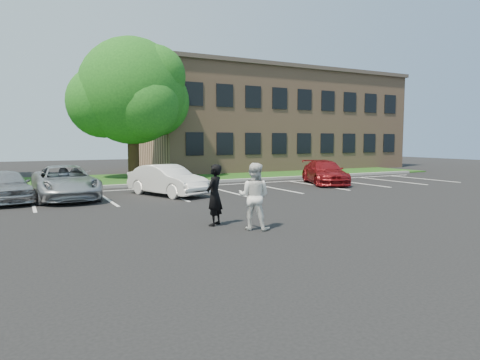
% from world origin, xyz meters
% --- Properties ---
extents(ground_plane, '(90.00, 90.00, 0.00)m').
position_xyz_m(ground_plane, '(0.00, 0.00, 0.00)').
color(ground_plane, black).
rests_on(ground_plane, ground).
extents(curb, '(40.00, 0.30, 0.15)m').
position_xyz_m(curb, '(0.00, 12.00, 0.07)').
color(curb, gray).
rests_on(curb, ground).
extents(grass_strip, '(44.00, 8.00, 0.08)m').
position_xyz_m(grass_strip, '(0.00, 16.00, 0.04)').
color(grass_strip, '#124310').
rests_on(grass_strip, ground).
extents(stall_lines, '(34.00, 5.36, 0.01)m').
position_xyz_m(stall_lines, '(1.40, 8.95, 0.01)').
color(stall_lines, silver).
rests_on(stall_lines, ground).
extents(office_building, '(22.40, 10.40, 8.30)m').
position_xyz_m(office_building, '(14.00, 21.99, 4.16)').
color(office_building, '#9D765A').
rests_on(office_building, ground).
extents(tree, '(7.80, 7.20, 8.80)m').
position_xyz_m(tree, '(0.53, 16.55, 5.35)').
color(tree, black).
rests_on(tree, ground).
extents(man_black_suit, '(0.77, 0.75, 1.78)m').
position_xyz_m(man_black_suit, '(-1.04, 0.60, 0.89)').
color(man_black_suit, black).
rests_on(man_black_suit, ground).
extents(man_white_shirt, '(1.14, 1.13, 1.86)m').
position_xyz_m(man_white_shirt, '(-0.30, -0.42, 0.93)').
color(man_white_shirt, white).
rests_on(man_white_shirt, ground).
extents(car_silver_west, '(2.37, 4.15, 1.33)m').
position_xyz_m(car_silver_west, '(-6.53, 8.57, 0.67)').
color(car_silver_west, '#A4A4A8').
rests_on(car_silver_west, ground).
extents(car_silver_minivan, '(2.49, 5.15, 1.41)m').
position_xyz_m(car_silver_minivan, '(-4.33, 8.59, 0.71)').
color(car_silver_minivan, '#A7AAAF').
rests_on(car_silver_minivan, ground).
extents(car_white_sedan, '(2.85, 4.39, 1.37)m').
position_xyz_m(car_white_sedan, '(-0.16, 7.77, 0.68)').
color(car_white_sedan, white).
rests_on(car_white_sedan, ground).
extents(car_red_compact, '(3.41, 4.87, 1.31)m').
position_xyz_m(car_red_compact, '(9.24, 8.42, 0.65)').
color(car_red_compact, maroon).
rests_on(car_red_compact, ground).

